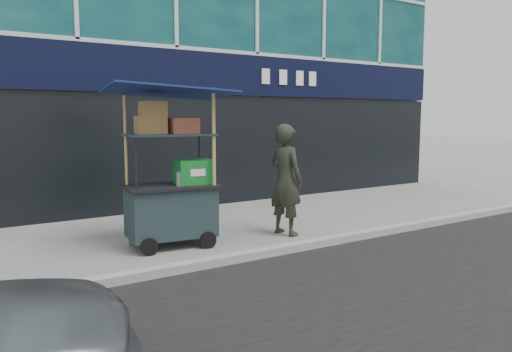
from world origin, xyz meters
TOP-DOWN VIEW (x-y plane):
  - ground at (0.00, 0.00)m, footprint 80.00×80.00m
  - curb at (0.00, -0.20)m, footprint 80.00×0.18m
  - vendor_cart at (-1.40, 1.08)m, footprint 1.94×1.48m
  - vendor_man at (0.50, 0.74)m, footprint 0.56×0.75m

SIDE VIEW (x-z plane):
  - ground at x=0.00m, z-range 0.00..0.00m
  - curb at x=0.00m, z-range 0.00..0.12m
  - vendor_cart at x=-1.40m, z-range -0.36..2.08m
  - vendor_man at x=0.50m, z-range 0.00..1.86m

